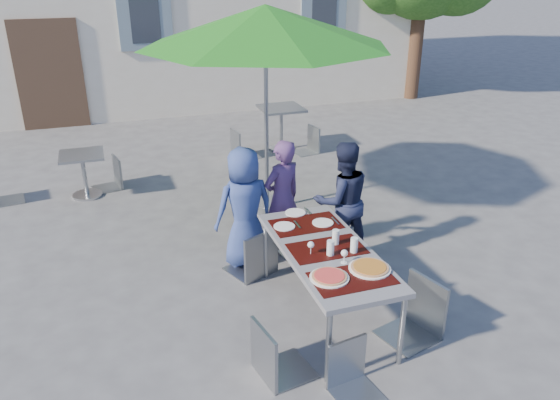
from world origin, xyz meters
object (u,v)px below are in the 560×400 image
object	(u,v)px
chair_0	(255,226)
chair_2	(331,222)
cafe_table_0	(84,169)
cafe_table_1	(281,120)
dining_table	(327,254)
chair_3	(275,320)
pizza_near_right	(370,268)
chair_1	(303,220)
pizza_near_left	(329,277)
child_0	(245,208)
child_2	(342,201)
bg_chair_l_1	(240,127)
patio_umbrella	(265,27)
bg_chair_r_1	(310,124)
bg_chair_r_0	(109,155)
chair_4	(422,276)
chair_5	(354,342)
child_1	(282,198)

from	to	relation	value
chair_0	chair_2	xyz separation A→B (m)	(0.83, -0.16, -0.01)
cafe_table_0	cafe_table_1	distance (m)	3.65
dining_table	chair_3	size ratio (longest dim) A/B	1.89
pizza_near_right	dining_table	bearing A→B (deg)	114.02
pizza_near_right	cafe_table_0	world-z (taller)	pizza_near_right
chair_1	pizza_near_left	bearing A→B (deg)	-103.12
pizza_near_left	child_0	world-z (taller)	child_0
child_2	chair_1	size ratio (longest dim) A/B	1.61
bg_chair_l_1	patio_umbrella	bearing A→B (deg)	-95.48
child_2	chair_3	world-z (taller)	child_2
chair_1	cafe_table_0	distance (m)	3.68
bg_chair_r_1	chair_3	bearing A→B (deg)	-114.19
chair_0	cafe_table_1	xyz separation A→B (m)	(1.69, 4.08, -0.04)
patio_umbrella	bg_chair_r_0	bearing A→B (deg)	143.20
chair_3	bg_chair_r_0	distance (m)	4.93
chair_1	chair_4	size ratio (longest dim) A/B	0.83
chair_2	patio_umbrella	world-z (taller)	patio_umbrella
child_0	cafe_table_1	world-z (taller)	child_0
chair_2	chair_5	world-z (taller)	chair_2
chair_2	cafe_table_0	world-z (taller)	chair_2
child_0	cafe_table_0	distance (m)	3.18
dining_table	child_1	size ratio (longest dim) A/B	1.31
child_0	chair_1	xyz separation A→B (m)	(0.65, -0.14, -0.19)
child_1	cafe_table_0	size ratio (longest dim) A/B	2.12
chair_4	cafe_table_0	size ratio (longest dim) A/B	1.58
chair_4	chair_1	bearing A→B (deg)	107.68
chair_0	pizza_near_left	bearing A→B (deg)	-80.35
chair_3	bg_chair_r_0	size ratio (longest dim) A/B	1.08
child_0	bg_chair_r_0	world-z (taller)	child_0
cafe_table_1	chair_2	bearing A→B (deg)	-101.45
cafe_table_0	cafe_table_1	bearing A→B (deg)	18.25
bg_chair_r_1	dining_table	bearing A→B (deg)	-109.64
dining_table	chair_0	xyz separation A→B (m)	(-0.44, 0.96, -0.09)
chair_5	cafe_table_0	world-z (taller)	chair_5
patio_umbrella	chair_0	bearing A→B (deg)	-111.63
chair_0	patio_umbrella	bearing A→B (deg)	68.37
chair_3	bg_chair_r_1	distance (m)	5.94
chair_2	bg_chair_r_1	xyz separation A→B (m)	(1.30, 3.95, -0.08)
pizza_near_right	chair_5	bearing A→B (deg)	-125.55
pizza_near_right	chair_5	size ratio (longest dim) A/B	0.45
chair_1	chair_3	distance (m)	2.01
cafe_table_0	chair_5	bearing A→B (deg)	-67.78
child_1	bg_chair_r_0	world-z (taller)	child_1
chair_1	cafe_table_0	xyz separation A→B (m)	(-2.39, 2.79, -0.09)
child_2	bg_chair_r_1	distance (m)	3.83
patio_umbrella	chair_1	bearing A→B (deg)	-91.22
chair_0	bg_chair_r_1	bearing A→B (deg)	60.66
cafe_table_1	bg_chair_l_1	xyz separation A→B (m)	(-0.82, -0.19, -0.01)
child_2	chair_4	size ratio (longest dim) A/B	1.34
chair_4	cafe_table_0	xyz separation A→B (m)	(-2.92, 4.44, -0.20)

